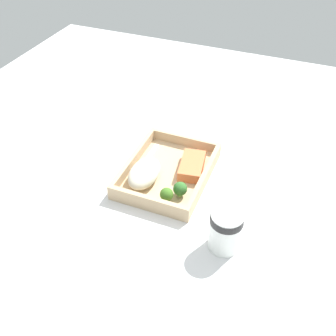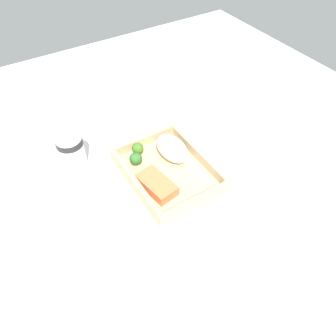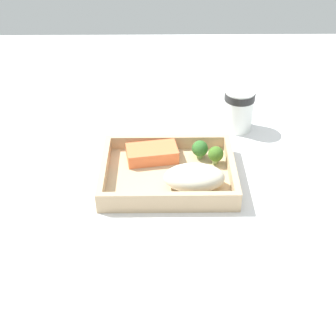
% 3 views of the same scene
% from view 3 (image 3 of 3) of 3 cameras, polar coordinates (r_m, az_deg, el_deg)
% --- Properties ---
extents(ground_plane, '(1.60, 1.60, 0.02)m').
position_cam_3_polar(ground_plane, '(0.94, -0.00, -1.82)').
color(ground_plane, silver).
extents(takeout_tray, '(0.26, 0.20, 0.01)m').
position_cam_3_polar(takeout_tray, '(0.93, -0.00, -1.04)').
color(takeout_tray, tan).
rests_on(takeout_tray, ground_plane).
extents(tray_rim, '(0.26, 0.20, 0.03)m').
position_cam_3_polar(tray_rim, '(0.92, -0.00, -0.04)').
color(tray_rim, tan).
rests_on(tray_rim, takeout_tray).
extents(salmon_fillet, '(0.11, 0.07, 0.03)m').
position_cam_3_polar(salmon_fillet, '(0.96, -1.96, 1.78)').
color(salmon_fillet, '#F07444').
rests_on(salmon_fillet, takeout_tray).
extents(mashed_potatoes, '(0.12, 0.07, 0.05)m').
position_cam_3_polar(mashed_potatoes, '(0.88, 3.22, -1.18)').
color(mashed_potatoes, beige).
rests_on(mashed_potatoes, takeout_tray).
extents(broccoli_floret_1, '(0.03, 0.03, 0.04)m').
position_cam_3_polar(broccoli_floret_1, '(0.96, 3.92, 2.35)').
color(broccoli_floret_1, '#76A458').
rests_on(broccoli_floret_1, takeout_tray).
extents(broccoli_floret_2, '(0.03, 0.03, 0.04)m').
position_cam_3_polar(broccoli_floret_2, '(0.95, 5.84, 1.66)').
color(broccoli_floret_2, '#88A35E').
rests_on(broccoli_floret_2, takeout_tray).
extents(fork, '(0.16, 0.02, 0.00)m').
position_cam_3_polar(fork, '(0.87, -0.24, -3.38)').
color(fork, white).
rests_on(fork, takeout_tray).
extents(paper_cup, '(0.07, 0.07, 0.10)m').
position_cam_3_polar(paper_cup, '(1.08, 8.61, 7.27)').
color(paper_cup, white).
rests_on(paper_cup, ground_plane).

